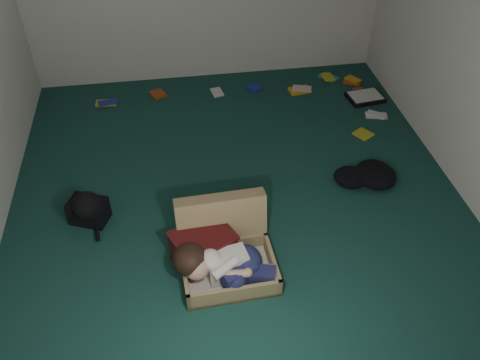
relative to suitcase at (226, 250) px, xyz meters
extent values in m
plane|color=#17423A|center=(0.20, 0.72, -0.15)|extent=(4.50, 4.50, 0.00)
plane|color=white|center=(0.20, -1.53, 1.15)|extent=(4.50, 0.00, 4.50)
cube|color=#9D8556|center=(0.01, -0.14, -0.07)|extent=(0.72, 0.53, 0.16)
cube|color=beige|center=(0.01, -0.14, -0.11)|extent=(0.66, 0.47, 0.02)
cube|color=#9D8556|center=(-0.01, 0.18, 0.10)|extent=(0.71, 0.24, 0.52)
cube|color=white|center=(-0.01, -0.16, 0.02)|extent=(0.33, 0.22, 0.22)
sphere|color=tan|center=(-0.24, -0.20, 0.08)|extent=(0.19, 0.19, 0.19)
ellipsoid|color=black|center=(-0.28, -0.15, 0.11)|extent=(0.25, 0.26, 0.22)
ellipsoid|color=#20234F|center=(0.14, -0.15, 0.02)|extent=(0.23, 0.26, 0.22)
cube|color=#20234F|center=(0.06, -0.26, 0.01)|extent=(0.29, 0.23, 0.14)
cube|color=#20234F|center=(0.21, -0.26, -0.02)|extent=(0.26, 0.18, 0.11)
sphere|color=white|center=(0.31, -0.23, -0.04)|extent=(0.11, 0.11, 0.11)
sphere|color=white|center=(0.31, -0.30, -0.05)|extent=(0.10, 0.10, 0.10)
cylinder|color=tan|center=(0.04, -0.29, 0.06)|extent=(0.18, 0.07, 0.07)
cube|color=#450E10|center=(-0.17, 0.04, -0.01)|extent=(0.53, 0.48, 0.28)
cube|color=#450E10|center=(-0.17, 0.04, 0.14)|extent=(0.55, 0.51, 0.02)
cube|color=black|center=(1.89, 2.14, -0.13)|extent=(0.42, 0.34, 0.05)
cube|color=white|center=(1.89, 2.14, -0.10)|extent=(0.38, 0.29, 0.01)
cube|color=gold|center=(-1.03, 2.49, -0.15)|extent=(0.19, 0.14, 0.02)
cube|color=#B14317|center=(-0.44, 2.59, -0.15)|extent=(0.24, 0.23, 0.02)
cube|color=white|center=(0.24, 2.53, -0.15)|extent=(0.19, 0.22, 0.02)
cube|color=#1C2C97|center=(0.69, 2.55, -0.15)|extent=(0.20, 0.23, 0.02)
cube|color=gold|center=(1.20, 2.42, -0.15)|extent=(0.24, 0.22, 0.02)
cube|color=#268D5F|center=(1.62, 2.67, -0.15)|extent=(0.20, 0.16, 0.02)
cube|color=#A72991|center=(1.85, 2.22, -0.15)|extent=(0.24, 0.23, 0.02)
cube|color=beige|center=(1.90, 1.79, -0.15)|extent=(0.18, 0.21, 0.02)
cube|color=gold|center=(1.64, 1.48, -0.15)|extent=(0.21, 0.23, 0.02)
cube|color=#B14317|center=(1.87, 2.52, -0.15)|extent=(0.23, 0.21, 0.02)
camera|label=1|loc=(-0.29, -2.57, 2.96)|focal=38.00mm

